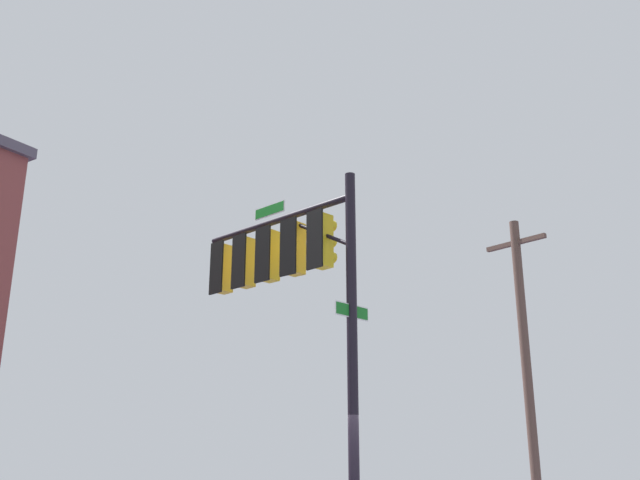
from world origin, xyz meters
The scene contains 2 objects.
signal_pole_assembly centered at (1.75, -0.32, 5.42)m, with size 4.38×1.45×7.19m.
utility_pole centered at (-0.98, -7.04, 4.18)m, with size 1.78×0.54×8.03m.
Camera 1 is at (-6.84, 11.35, 1.57)m, focal length 40.31 mm.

